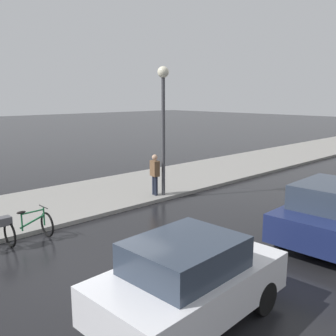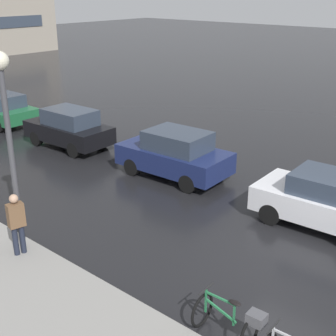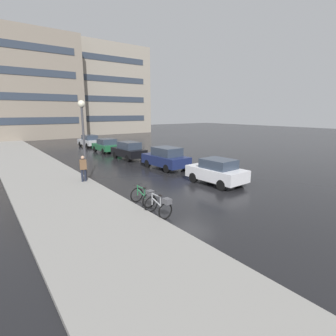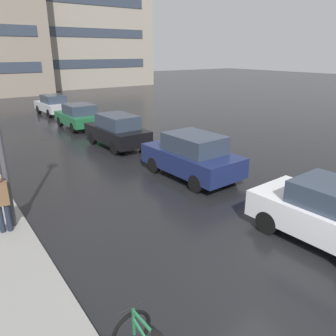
# 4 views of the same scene
# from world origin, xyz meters

# --- Properties ---
(ground_plane) EXTENTS (140.00, 140.00, 0.00)m
(ground_plane) POSITION_xyz_m (0.00, 0.00, 0.00)
(ground_plane) COLOR black
(bicycle_second) EXTENTS (0.78, 1.43, 0.94)m
(bicycle_second) POSITION_xyz_m (-3.19, -0.33, 0.49)
(bicycle_second) COLOR black
(bicycle_second) RESTS_ON ground
(car_white) EXTENTS (2.05, 3.80, 1.62)m
(car_white) POSITION_xyz_m (2.52, 0.32, 0.82)
(car_white) COLOR silver
(car_white) RESTS_ON ground
(car_navy) EXTENTS (2.11, 4.16, 1.74)m
(car_navy) POSITION_xyz_m (2.65, 5.96, 0.87)
(car_navy) COLOR navy
(car_navy) RESTS_ON ground
(car_black) EXTENTS (1.92, 4.03, 1.68)m
(car_black) POSITION_xyz_m (2.31, 11.57, 0.85)
(car_black) COLOR black
(car_black) RESTS_ON ground
(car_green) EXTENTS (2.00, 3.85, 1.53)m
(car_green) POSITION_xyz_m (2.39, 17.01, 0.78)
(car_green) COLOR #1E6038
(car_green) RESTS_ON ground
(pedestrian) EXTENTS (0.44, 0.32, 1.79)m
(pedestrian) POSITION_xyz_m (-4.17, 5.42, 1.01)
(pedestrian) COLOR #1E2333
(pedestrian) RESTS_ON ground
(streetlamp) EXTENTS (0.44, 0.44, 5.17)m
(streetlamp) POSITION_xyz_m (-3.93, 5.67, 3.60)
(streetlamp) COLOR #424247
(streetlamp) RESTS_ON ground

